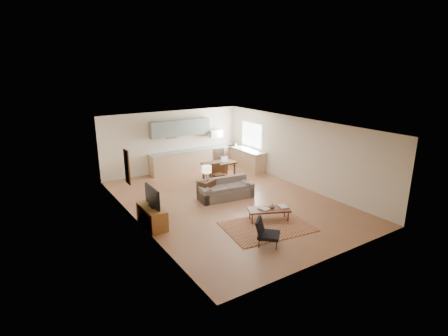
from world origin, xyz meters
TOP-DOWN VIEW (x-y plane):
  - room at (0.00, 0.00)m, footprint 9.00×9.00m
  - kitchen_counter_back at (0.90, 4.18)m, footprint 4.26×0.64m
  - kitchen_counter_right at (2.93, 3.00)m, footprint 0.64×2.26m
  - kitchen_range at (2.00, 4.18)m, footprint 0.62×0.62m
  - kitchen_microwave at (2.00, 4.20)m, footprint 0.62×0.40m
  - upper_cabinets at (0.30, 4.33)m, footprint 2.80×0.34m
  - window_right at (3.23, 3.00)m, footprint 0.02×1.40m
  - wall_art_left at (-3.21, 0.90)m, footprint 0.06×0.42m
  - triptych at (-0.10, 4.47)m, footprint 1.70×0.04m
  - rug at (-0.15, -2.32)m, footprint 2.73×2.08m
  - sofa at (0.08, 0.32)m, footprint 2.13×1.14m
  - coffee_table at (0.17, -1.98)m, footprint 1.37×1.00m
  - book_a at (-0.08, -1.92)m, footprint 0.39×0.43m
  - book_b at (0.53, -2.04)m, footprint 0.42×0.46m
  - vase at (0.28, -1.98)m, footprint 0.22×0.22m
  - armchair at (-0.82, -3.17)m, footprint 0.90×0.90m
  - tv_credenza at (-2.98, -0.38)m, footprint 0.50×1.31m
  - tv at (-2.93, -0.38)m, footprint 0.10×1.00m
  - console_table at (-0.51, 0.63)m, footprint 0.69×0.58m
  - table_lamp at (-0.51, 0.63)m, footprint 0.43×0.43m
  - dining_table at (1.11, 2.41)m, footprint 1.38×0.79m
  - dining_chair_near at (0.70, 1.82)m, footprint 0.42×0.44m
  - dining_chair_far at (1.52, 3.01)m, footprint 0.44×0.45m
  - laptop at (1.38, 2.32)m, footprint 0.30×0.23m
  - soap_bottle at (2.83, 3.68)m, footprint 0.11×0.11m

SIDE VIEW (x-z plane):
  - rug at x=-0.15m, z-range 0.00..0.02m
  - coffee_table at x=0.17m, z-range 0.00..0.39m
  - tv_credenza at x=-2.98m, z-range 0.00..0.60m
  - console_table at x=-0.51m, z-range 0.00..0.69m
  - dining_table at x=1.11m, z-range 0.00..0.70m
  - sofa at x=0.08m, z-range 0.00..0.70m
  - armchair at x=-0.82m, z-range 0.00..0.73m
  - book_b at x=0.53m, z-range 0.38..0.41m
  - book_a at x=-0.08m, z-range 0.38..0.41m
  - dining_chair_far at x=1.52m, z-range 0.00..0.79m
  - dining_chair_near at x=0.70m, z-range 0.00..0.82m
  - kitchen_range at x=2.00m, z-range 0.00..0.90m
  - kitchen_counter_back at x=0.90m, z-range 0.00..0.92m
  - kitchen_counter_right at x=2.93m, z-range 0.00..0.92m
  - vase at x=0.28m, z-range 0.38..0.55m
  - laptop at x=1.38m, z-range 0.70..0.91m
  - tv at x=-2.93m, z-range 0.60..1.20m
  - table_lamp at x=-0.51m, z-range 0.69..1.24m
  - soap_bottle at x=2.83m, z-range 0.92..1.11m
  - room at x=0.00m, z-range -3.15..5.85m
  - kitchen_microwave at x=2.00m, z-range 1.38..1.73m
  - window_right at x=3.23m, z-range 1.02..2.08m
  - wall_art_left at x=-3.21m, z-range 1.00..2.10m
  - triptych at x=-0.10m, z-range 1.50..2.00m
  - upper_cabinets at x=0.30m, z-range 1.60..2.30m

